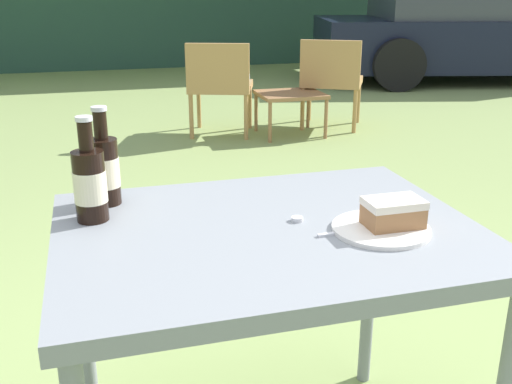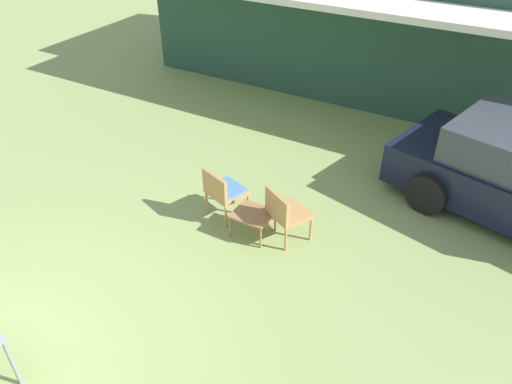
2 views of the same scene
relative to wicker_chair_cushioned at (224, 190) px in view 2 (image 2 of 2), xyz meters
The scene contains 4 objects.
cabin_building 6.54m from the wicker_chair_cushioned, 87.90° to the left, with size 9.81×5.33×2.77m.
wicker_chair_cushioned is the anchor object (origin of this frame).
wicker_chair_plain 1.00m from the wicker_chair_cushioned, ahead, with size 0.68×0.66×0.79m.
garden_side_table 0.61m from the wicker_chair_cushioned, 15.29° to the right, with size 0.54×0.47×0.36m.
Camera 2 is at (4.06, -1.15, 4.56)m, focal length 35.00 mm.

